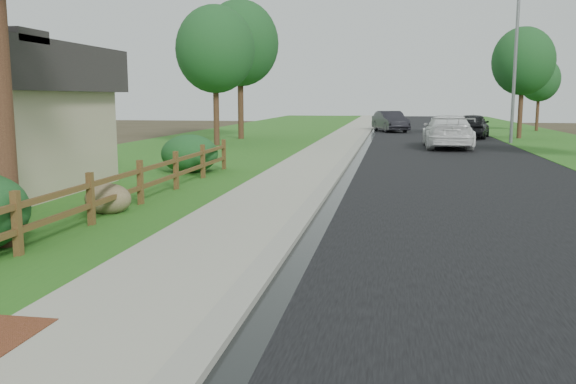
% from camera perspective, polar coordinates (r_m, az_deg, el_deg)
% --- Properties ---
extents(ground, '(120.00, 120.00, 0.00)m').
position_cam_1_polar(ground, '(6.66, -10.77, -13.75)').
color(ground, '#38321E').
extents(road, '(8.00, 90.00, 0.02)m').
position_cam_1_polar(road, '(40.90, 13.14, 5.05)').
color(road, black).
rests_on(road, ground).
extents(curb, '(0.40, 90.00, 0.12)m').
position_cam_1_polar(curb, '(40.86, 7.23, 5.28)').
color(curb, gray).
rests_on(curb, ground).
extents(wet_gutter, '(0.50, 90.00, 0.00)m').
position_cam_1_polar(wet_gutter, '(40.85, 7.73, 5.21)').
color(wet_gutter, black).
rests_on(wet_gutter, road).
extents(sidewalk, '(2.20, 90.00, 0.10)m').
position_cam_1_polar(sidewalk, '(40.94, 5.41, 5.30)').
color(sidewalk, '#ABA995').
rests_on(sidewalk, ground).
extents(grass_strip, '(1.60, 90.00, 0.06)m').
position_cam_1_polar(grass_strip, '(41.13, 2.76, 5.32)').
color(grass_strip, '#26631C').
rests_on(grass_strip, ground).
extents(lawn_near, '(9.00, 90.00, 0.04)m').
position_cam_1_polar(lawn_near, '(42.09, -4.32, 5.37)').
color(lawn_near, '#26631C').
rests_on(lawn_near, ground).
extents(verge_far, '(6.00, 90.00, 0.04)m').
position_cam_1_polar(verge_far, '(41.87, 22.64, 4.70)').
color(verge_far, '#26631C').
rests_on(verge_far, ground).
extents(ranch_fence, '(0.12, 16.92, 1.10)m').
position_cam_1_polar(ranch_fence, '(13.61, -15.65, 0.37)').
color(ranch_fence, '#4B2D19').
rests_on(ranch_fence, ground).
extents(white_suv, '(2.33, 5.72, 1.66)m').
position_cam_1_polar(white_suv, '(32.02, 14.70, 5.51)').
color(white_suv, white).
rests_on(white_suv, road).
extents(dark_car_mid, '(2.75, 4.86, 1.56)m').
position_cam_1_polar(dark_car_mid, '(40.28, 16.90, 5.97)').
color(dark_car_mid, black).
rests_on(dark_car_mid, road).
extents(dark_car_far, '(2.97, 4.92, 1.53)m').
position_cam_1_polar(dark_car_far, '(46.50, 9.56, 6.54)').
color(dark_car_far, black).
rests_on(dark_car_far, road).
extents(streetlight, '(2.06, 0.43, 8.91)m').
position_cam_1_polar(streetlight, '(36.22, 20.27, 12.26)').
color(streetlight, gray).
rests_on(streetlight, ground).
extents(boulder, '(1.11, 0.87, 0.69)m').
position_cam_1_polar(boulder, '(13.89, -16.50, -0.63)').
color(boulder, brown).
rests_on(boulder, ground).
extents(shrub_d, '(2.39, 2.39, 1.31)m').
position_cam_1_polar(shrub_d, '(20.97, -9.20, 3.55)').
color(shrub_d, '#1A4B23').
rests_on(shrub_d, ground).
extents(tree_near_left, '(4.11, 4.11, 7.28)m').
position_cam_1_polar(tree_near_left, '(32.66, -6.83, 13.10)').
color(tree_near_left, '#3C2318').
rests_on(tree_near_left, ground).
extents(tree_mid_left, '(4.66, 4.66, 8.34)m').
position_cam_1_polar(tree_mid_left, '(37.78, -4.52, 13.69)').
color(tree_mid_left, '#3C2318').
rests_on(tree_mid_left, ground).
extents(tree_mid_right, '(3.76, 3.76, 6.81)m').
position_cam_1_polar(tree_mid_right, '(40.60, 21.15, 11.34)').
color(tree_mid_right, '#3C2318').
rests_on(tree_mid_right, ground).
extents(tree_far_right, '(3.01, 3.01, 5.56)m').
position_cam_1_polar(tree_far_right, '(50.13, 22.47, 9.71)').
color(tree_far_right, '#3C2318').
rests_on(tree_far_right, ground).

